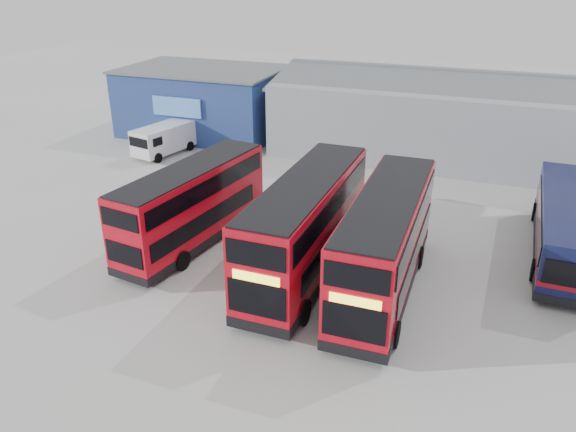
% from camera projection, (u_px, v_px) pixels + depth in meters
% --- Properties ---
extents(ground_plane, '(120.00, 120.00, 0.00)m').
position_uv_depth(ground_plane, '(290.00, 264.00, 25.91)').
color(ground_plane, '#A0A09B').
rests_on(ground_plane, ground).
extents(office_block, '(12.30, 8.32, 5.12)m').
position_uv_depth(office_block, '(204.00, 101.00, 44.61)').
color(office_block, navy).
rests_on(office_block, ground).
extents(maintenance_shed, '(30.50, 12.00, 5.89)m').
position_uv_depth(maintenance_shed, '(496.00, 119.00, 39.29)').
color(maintenance_shed, gray).
rests_on(maintenance_shed, ground).
extents(double_decker_left, '(3.58, 9.63, 3.99)m').
position_uv_depth(double_decker_left, '(193.00, 207.00, 27.03)').
color(double_decker_left, '#BA0A19').
rests_on(double_decker_left, ground).
extents(double_decker_centre, '(2.80, 10.61, 4.47)m').
position_uv_depth(double_decker_centre, '(306.00, 229.00, 24.27)').
color(double_decker_centre, '#BA0A19').
rests_on(double_decker_centre, ground).
extents(double_decker_right, '(2.72, 10.37, 4.37)m').
position_uv_depth(double_decker_right, '(385.00, 245.00, 22.97)').
color(double_decker_right, '#BA0A19').
rests_on(double_decker_right, ground).
extents(single_decker_blue, '(2.83, 10.67, 2.87)m').
position_uv_depth(single_decker_blue, '(566.00, 228.00, 26.16)').
color(single_decker_blue, '#0D173B').
rests_on(single_decker_blue, ground).
extents(panel_van, '(2.91, 5.09, 2.10)m').
position_uv_depth(panel_van, '(164.00, 138.00, 40.05)').
color(panel_van, silver).
rests_on(panel_van, ground).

